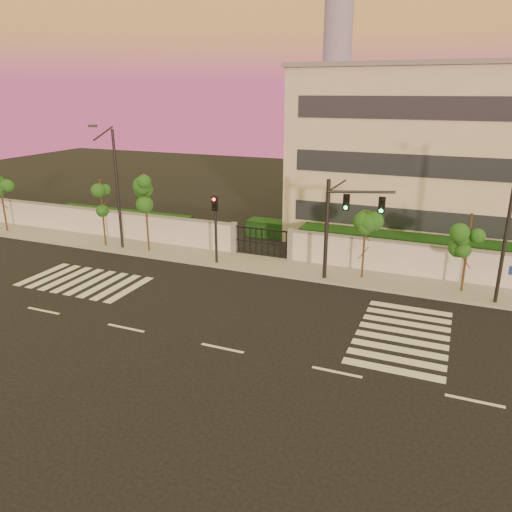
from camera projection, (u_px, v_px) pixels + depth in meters
name	position (u px, v px, depth m)	size (l,w,h in m)	color
ground	(222.00, 348.00, 21.39)	(120.00, 120.00, 0.00)	black
sidewalk	(298.00, 270.00, 30.57)	(60.00, 3.00, 0.15)	gray
perimeter_wall	(307.00, 247.00, 31.53)	(60.00, 0.36, 2.20)	silver
hedge_row	(334.00, 242.00, 33.62)	(41.00, 4.25, 1.80)	#143510
institutional_building	(471.00, 155.00, 35.45)	(24.40, 12.40, 12.25)	#BAB49D
road_markings	(227.00, 309.00, 25.25)	(57.00, 7.62, 0.02)	silver
street_tree_a	(1.00, 187.00, 37.63)	(1.63, 1.30, 4.87)	#382314
street_tree_b	(102.00, 198.00, 34.04)	(1.43, 1.14, 4.82)	#382314
street_tree_c	(146.00, 195.00, 32.75)	(1.57, 1.25, 5.41)	#382314
street_tree_d	(365.00, 230.00, 28.18)	(1.47, 1.17, 4.10)	#382314
street_tree_e	(470.00, 235.00, 26.16)	(1.50, 1.20, 4.48)	#382314
traffic_signal_main	(340.00, 219.00, 27.63)	(3.66, 1.35, 5.91)	black
traffic_signal_secondary	(215.00, 220.00, 30.75)	(0.35, 0.34, 4.56)	black
streetlight_west	(115.00, 184.00, 33.10)	(0.51, 2.05, 8.53)	black
streetlight_east	(509.00, 216.00, 24.09)	(0.52, 2.11, 8.77)	black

